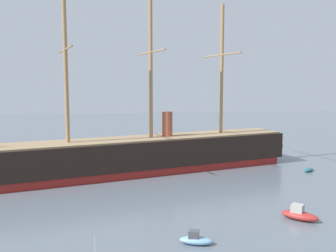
% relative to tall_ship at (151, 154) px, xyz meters
% --- Properties ---
extents(tall_ship, '(68.89, 26.01, 34.01)m').
position_rel_tall_ship_xyz_m(tall_ship, '(0.00, 0.00, 0.00)').
color(tall_ship, maroon).
rests_on(tall_ship, ground).
extents(motorboat_near_centre, '(3.98, 2.56, 1.55)m').
position_rel_tall_ship_xyz_m(motorboat_near_centre, '(1.98, -34.52, -3.16)').
color(motorboat_near_centre, '#7FB2D6').
rests_on(motorboat_near_centre, ground).
extents(motorboat_mid_right, '(4.88, 4.68, 2.01)m').
position_rel_tall_ship_xyz_m(motorboat_mid_right, '(16.91, -28.96, -3.00)').
color(motorboat_mid_right, '#B22D28').
rests_on(motorboat_mid_right, ground).
extents(motorboat_far_left, '(3.39, 1.55, 1.40)m').
position_rel_tall_ship_xyz_m(motorboat_far_left, '(-27.82, 3.33, -3.21)').
color(motorboat_far_left, orange).
rests_on(motorboat_far_left, ground).
extents(dinghy_far_right, '(3.02, 2.55, 0.66)m').
position_rel_tall_ship_xyz_m(dinghy_far_right, '(31.52, -3.97, -3.37)').
color(dinghy_far_right, '#236670').
rests_on(dinghy_far_right, ground).
extents(motorboat_distant_centre, '(5.13, 2.88, 2.03)m').
position_rel_tall_ship_xyz_m(motorboat_distant_centre, '(5.30, 10.94, -2.99)').
color(motorboat_distant_centre, orange).
rests_on(motorboat_distant_centre, ground).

